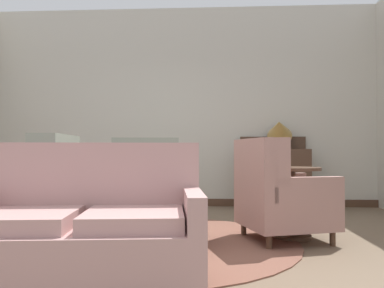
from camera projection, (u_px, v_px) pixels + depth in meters
The scene contains 13 objects.
ground at pixel (153, 251), 3.50m from camera, with size 9.05×9.05×0.00m, color brown.
wall_back at pixel (181, 107), 6.52m from camera, with size 6.62×0.08×3.31m, color beige.
baseboard_back at pixel (181, 202), 6.43m from camera, with size 6.46×0.03×0.12m, color #4C3323.
area_rug at pixel (158, 242), 3.80m from camera, with size 2.75×2.75×0.01m, color brown.
coffee_table at pixel (154, 206), 3.71m from camera, with size 0.97×0.97×0.45m.
porcelain_vase at pixel (154, 183), 3.74m from camera, with size 0.14×0.14×0.35m.
settee at pixel (83, 227), 2.52m from camera, with size 1.62×0.96×0.96m.
armchair_near_sideboard at pixel (147, 188), 4.83m from camera, with size 0.86×0.88×1.06m.
armchair_far_left at pixel (31, 199), 3.77m from camera, with size 0.97×0.86×1.06m.
armchair_foreground_right at pixel (278, 197), 3.90m from camera, with size 1.01×0.99×1.02m.
side_table at pixel (292, 195), 4.01m from camera, with size 0.59×0.59×0.73m.
sideboard at pixel (275, 175), 6.11m from camera, with size 1.05×0.43×1.14m.
gramophone at pixel (279, 131), 6.03m from camera, with size 0.48×0.57×0.57m.
Camera 1 is at (0.55, -3.50, 0.89)m, focal length 36.34 mm.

